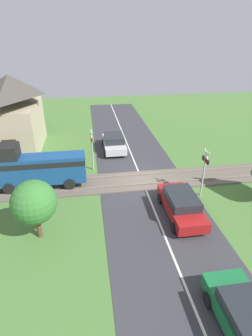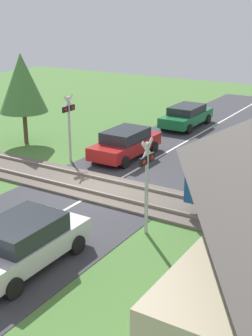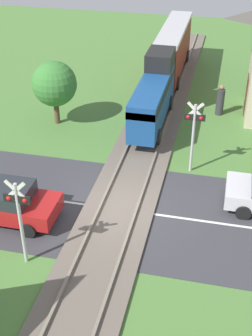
% 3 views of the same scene
% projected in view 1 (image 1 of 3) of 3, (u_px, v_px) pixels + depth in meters
% --- Properties ---
extents(ground_plane, '(60.00, 60.00, 0.00)m').
position_uv_depth(ground_plane, '(142.00, 181.00, 19.45)').
color(ground_plane, '#4C7A38').
extents(road_surface, '(48.00, 6.40, 0.02)m').
position_uv_depth(road_surface, '(142.00, 181.00, 19.44)').
color(road_surface, '#38383D').
rests_on(road_surface, ground_plane).
extents(track_bed, '(2.80, 48.00, 0.24)m').
position_uv_depth(track_bed, '(142.00, 180.00, 19.42)').
color(track_bed, '#665B51').
rests_on(track_bed, ground_plane).
extents(car_near_crossing, '(4.46, 1.93, 1.45)m').
position_uv_depth(car_near_crossing, '(181.00, 204.00, 15.51)').
color(car_near_crossing, '#A81919').
rests_on(car_near_crossing, ground_plane).
extents(car_far_side, '(4.28, 2.05, 1.49)m').
position_uv_depth(car_far_side, '(114.00, 142.00, 24.32)').
color(car_far_side, silver).
rests_on(car_far_side, ground_plane).
extents(car_behind_queue, '(4.58, 1.94, 1.37)m').
position_uv_depth(car_behind_queue, '(252.00, 327.00, 9.05)').
color(car_behind_queue, '#197038').
rests_on(car_behind_queue, ground_plane).
extents(crossing_signal_west_approach, '(0.90, 0.18, 3.33)m').
position_uv_depth(crossing_signal_west_approach, '(204.00, 167.00, 16.81)').
color(crossing_signal_west_approach, '#B7B7B7').
rests_on(crossing_signal_west_approach, ground_plane).
extents(crossing_signal_east_approach, '(0.90, 0.18, 3.33)m').
position_uv_depth(crossing_signal_east_approach, '(92.00, 145.00, 20.15)').
color(crossing_signal_east_approach, '#B7B7B7').
rests_on(crossing_signal_east_approach, ground_plane).
extents(station_building, '(7.09, 4.31, 6.72)m').
position_uv_depth(station_building, '(15.00, 114.00, 23.62)').
color(station_building, '#C6B793').
rests_on(station_building, ground_plane).
extents(pedestrian_by_station, '(0.42, 0.42, 1.71)m').
position_uv_depth(pedestrian_by_station, '(15.00, 161.00, 20.76)').
color(pedestrian_by_station, '#333338').
rests_on(pedestrian_by_station, ground_plane).
extents(tree_by_station, '(3.09, 3.09, 5.14)m').
position_uv_depth(tree_by_station, '(18.00, 100.00, 28.60)').
color(tree_by_station, brown).
rests_on(tree_by_station, ground_plane).
extents(tree_roadside_hedge, '(2.30, 2.30, 3.35)m').
position_uv_depth(tree_roadside_hedge, '(34.00, 202.00, 13.19)').
color(tree_roadside_hedge, brown).
rests_on(tree_roadside_hedge, ground_plane).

